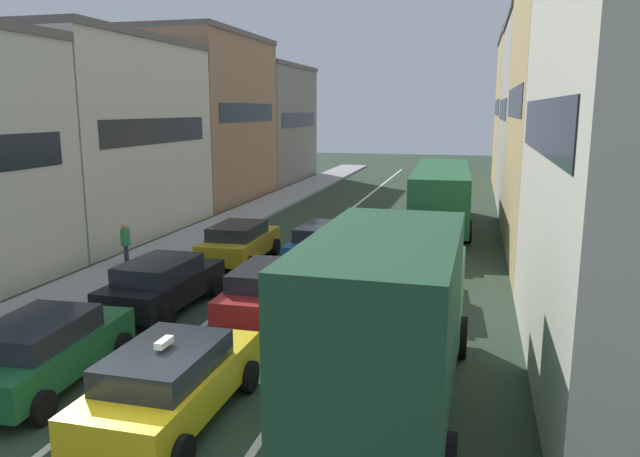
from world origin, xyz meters
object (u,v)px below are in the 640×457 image
(removalist_box_truck, at_px, (391,311))
(pedestrian_near_kerb, at_px, (126,242))
(sedan_left_lane_front, at_px, (43,349))
(sedan_right_lane_behind_truck, at_px, (408,273))
(taxi_centre_lane_front, at_px, (170,381))
(sedan_left_lane_third, at_px, (239,242))
(wagon_right_lane_far, at_px, (425,235))
(bus_mid_queue_primary, at_px, (441,191))
(wagon_left_lane_second, at_px, (162,283))
(sedan_centre_lane_second, at_px, (270,290))
(hatchback_centre_lane_third, at_px, (324,243))

(removalist_box_truck, xyz_separation_m, pedestrian_near_kerb, (-10.70, 8.24, -1.03))
(sedan_left_lane_front, xyz_separation_m, sedan_right_lane_behind_truck, (6.63, 7.85, 0.00))
(taxi_centre_lane_front, height_order, sedan_left_lane_third, taxi_centre_lane_front)
(sedan_right_lane_behind_truck, distance_m, wagon_right_lane_far, 5.73)
(taxi_centre_lane_front, relative_size, sedan_left_lane_third, 1.00)
(removalist_box_truck, height_order, sedan_left_lane_front, removalist_box_truck)
(bus_mid_queue_primary, bearing_deg, removalist_box_truck, 178.40)
(removalist_box_truck, bearing_deg, wagon_left_lane_second, 59.61)
(sedan_centre_lane_second, bearing_deg, sedan_left_lane_front, 147.44)
(sedan_left_lane_front, xyz_separation_m, pedestrian_near_kerb, (-3.65, 8.96, 0.15))
(sedan_left_lane_third, bearing_deg, sedan_centre_lane_second, -151.61)
(taxi_centre_lane_front, distance_m, hatchback_centre_lane_third, 11.94)
(removalist_box_truck, bearing_deg, hatchback_centre_lane_third, 21.03)
(taxi_centre_lane_front, relative_size, hatchback_centre_lane_third, 0.98)
(removalist_box_truck, bearing_deg, pedestrian_near_kerb, 53.17)
(taxi_centre_lane_front, relative_size, sedan_left_lane_front, 0.98)
(removalist_box_truck, distance_m, sedan_centre_lane_second, 5.97)
(sedan_centre_lane_second, distance_m, pedestrian_near_kerb, 7.83)
(removalist_box_truck, bearing_deg, taxi_centre_lane_front, 111.39)
(wagon_left_lane_second, relative_size, hatchback_centre_lane_third, 0.99)
(bus_mid_queue_primary, bearing_deg, pedestrian_near_kerb, 132.72)
(taxi_centre_lane_front, height_order, wagon_left_lane_second, taxi_centre_lane_front)
(taxi_centre_lane_front, xyz_separation_m, sedan_left_lane_front, (-3.26, 0.70, -0.00))
(taxi_centre_lane_front, bearing_deg, removalist_box_truck, -69.04)
(removalist_box_truck, xyz_separation_m, taxi_centre_lane_front, (-3.78, -1.42, -1.18))
(bus_mid_queue_primary, height_order, pedestrian_near_kerb, bus_mid_queue_primary)
(sedan_centre_lane_second, height_order, pedestrian_near_kerb, pedestrian_near_kerb)
(wagon_left_lane_second, distance_m, sedan_left_lane_third, 5.64)
(sedan_left_lane_front, distance_m, hatchback_centre_lane_third, 11.68)
(wagon_right_lane_far, bearing_deg, wagon_left_lane_second, 142.60)
(wagon_right_lane_far, bearing_deg, sedan_centre_lane_second, 158.03)
(sedan_left_lane_front, bearing_deg, sedan_left_lane_third, -4.25)
(sedan_centre_lane_second, xyz_separation_m, sedan_right_lane_behind_truck, (3.47, 2.74, 0.00))
(sedan_centre_lane_second, xyz_separation_m, hatchback_centre_lane_third, (-0.00, 6.13, 0.00))
(taxi_centre_lane_front, distance_m, wagon_left_lane_second, 6.57)
(hatchback_centre_lane_third, height_order, wagon_right_lane_far, same)
(sedan_centre_lane_second, distance_m, sedan_left_lane_third, 6.34)
(sedan_right_lane_behind_truck, xyz_separation_m, bus_mid_queue_primary, (0.27, 11.58, 0.96))
(sedan_right_lane_behind_truck, bearing_deg, sedan_left_lane_front, 136.58)
(taxi_centre_lane_front, bearing_deg, pedestrian_near_kerb, 35.94)
(wagon_right_lane_far, xyz_separation_m, bus_mid_queue_primary, (0.24, 5.85, 0.96))
(wagon_right_lane_far, bearing_deg, removalist_box_truck, -177.82)
(sedan_right_lane_behind_truck, relative_size, bus_mid_queue_primary, 0.42)
(wagon_left_lane_second, bearing_deg, bus_mid_queue_primary, -23.78)
(wagon_right_lane_far, bearing_deg, sedan_left_lane_third, 114.50)
(hatchback_centre_lane_third, distance_m, sedan_left_lane_third, 3.16)
(pedestrian_near_kerb, bearing_deg, sedan_left_lane_third, -7.52)
(taxi_centre_lane_front, relative_size, sedan_right_lane_behind_truck, 0.98)
(removalist_box_truck, relative_size, sedan_centre_lane_second, 1.79)
(sedan_centre_lane_second, relative_size, sedan_right_lane_behind_truck, 0.98)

